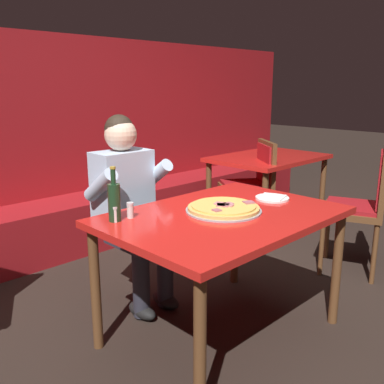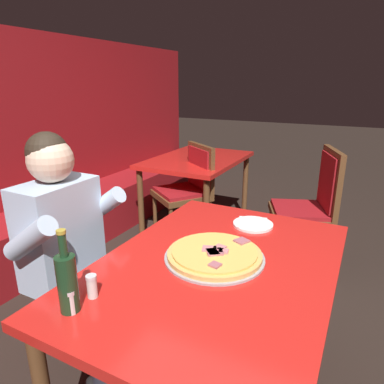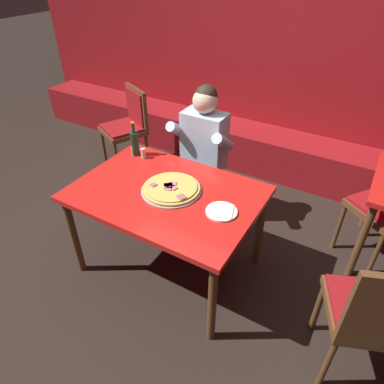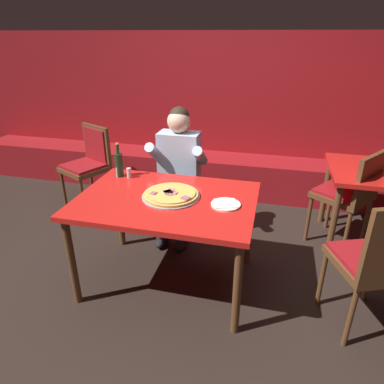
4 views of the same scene
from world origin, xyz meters
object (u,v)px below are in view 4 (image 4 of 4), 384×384
Objects in this scene: beer_bottle at (119,164)px; dining_chair_far_left at (89,160)px; main_dining_table at (167,207)px; pizza at (171,195)px; shaker_oregano at (129,173)px; dining_chair_side_aisle at (351,191)px; diner_seated_blue_shirt at (177,170)px; dining_chair_near_left at (380,258)px; shaker_red_pepper_flakes at (118,172)px; plate_white_paper at (226,204)px.

beer_bottle is 1.17m from dining_chair_far_left.
main_dining_table is 4.52× the size of beer_bottle.
pizza is 0.47× the size of dining_chair_far_left.
shaker_oregano is at bearing 144.99° from main_dining_table.
dining_chair_side_aisle is at bearing 31.94° from main_dining_table.
diner_seated_blue_shirt is at bearing 44.98° from beer_bottle.
dining_chair_near_left reaches higher than main_dining_table.
shaker_red_pepper_flakes is 0.09× the size of dining_chair_far_left.
dining_chair_near_left is (1.87, -0.47, -0.20)m from shaker_oregano.
plate_white_paper is 2.44× the size of shaker_red_pepper_flakes.
shaker_red_pepper_flakes is at bearing -134.59° from diner_seated_blue_shirt.
diner_seated_blue_shirt is at bearing -172.55° from dining_chair_side_aisle.
beer_bottle reaches higher than plate_white_paper.
shaker_oregano is (-0.42, 0.30, 0.12)m from main_dining_table.
diner_seated_blue_shirt is 1.60m from dining_chair_side_aisle.
beer_bottle is at bearing 60.68° from shaker_red_pepper_flakes.
diner_seated_blue_shirt is at bearing -20.10° from dining_chair_far_left.
diner_seated_blue_shirt is (0.30, 0.40, -0.09)m from shaker_oregano.
shaker_oregano is 0.09× the size of dining_chair_far_left.
dining_chair_side_aisle reaches higher than main_dining_table.
shaker_oregano is (0.09, -0.01, -0.07)m from beer_bottle.
pizza is at bearing 40.80° from main_dining_table.
shaker_oregano is 1.94m from dining_chair_near_left.
main_dining_table is 0.46m from plate_white_paper.
beer_bottle is at bearing -46.40° from dining_chair_far_left.
shaker_red_pepper_flakes is 0.07× the size of diner_seated_blue_shirt.
shaker_red_pepper_flakes is at bearing -47.15° from dining_chair_far_left.
shaker_oregano is 1.23m from dining_chair_far_left.
shaker_red_pepper_flakes is 0.08× the size of dining_chair_near_left.
pizza is at bearing -27.72° from beer_bottle.
dining_chair_near_left is at bearing -29.09° from diner_seated_blue_shirt.
dining_chair_side_aisle is at bearing 42.39° from plate_white_paper.
main_dining_table is at bearing -41.13° from dining_chair_far_left.
diner_seated_blue_shirt reaches higher than plate_white_paper.
dining_chair_near_left is 1.07× the size of dining_chair_side_aisle.
main_dining_table is 0.63m from beer_bottle.
dining_chair_side_aisle reaches higher than plate_white_paper.
plate_white_paper is 0.92m from diner_seated_blue_shirt.
shaker_red_pepper_flakes is 1.00× the size of shaker_oregano.
beer_bottle reaches higher than main_dining_table.
plate_white_paper is at bearing -1.78° from main_dining_table.
beer_bottle is (-0.51, 0.31, 0.19)m from main_dining_table.
dining_chair_side_aisle is (0.00, 1.08, -0.02)m from dining_chair_near_left.
pizza is 1.74m from dining_chair_far_left.
dining_chair_far_left is 2.76m from dining_chair_side_aisle.
diner_seated_blue_shirt is (-0.12, 0.70, 0.03)m from main_dining_table.
beer_bottle is 0.29× the size of dining_chair_near_left.
beer_bottle is at bearing 152.28° from pizza.
dining_chair_near_left is 1.08m from dining_chair_side_aisle.
beer_bottle is 2.04m from dining_chair_near_left.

